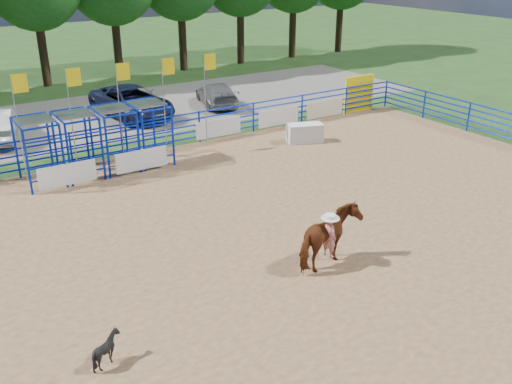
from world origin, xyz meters
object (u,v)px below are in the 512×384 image
calf (107,349)px  car_d (217,94)px  announcer_table (305,133)px  car_c (132,102)px  horse_and_rider (329,237)px

calf → car_d: 22.47m
car_d → announcer_table: bearing=106.1°
car_c → car_d: size_ratio=1.31×
announcer_table → calf: announcer_table is taller
car_c → calf: bearing=-120.5°
announcer_table → car_c: car_c is taller
announcer_table → car_c: bearing=121.0°
horse_and_rider → calf: horse_and_rider is taller
horse_and_rider → car_d: bearing=70.7°
horse_and_rider → car_c: bearing=86.3°
horse_and_rider → calf: bearing=-174.5°
car_c → announcer_table: bearing=-66.5°
car_c → car_d: bearing=-11.6°
horse_and_rider → calf: size_ratio=3.01×
car_c → horse_and_rider: bearing=-101.2°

